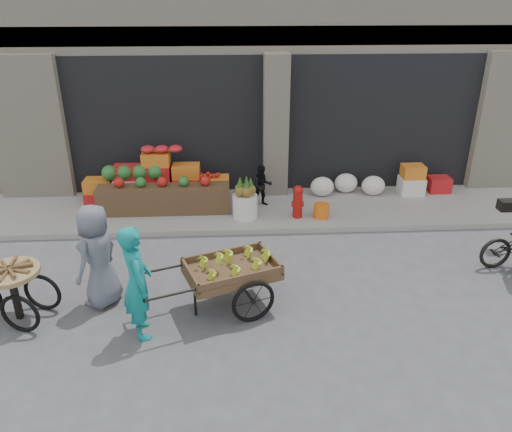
{
  "coord_description": "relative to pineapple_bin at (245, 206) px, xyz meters",
  "views": [
    {
      "loc": [
        -1.05,
        -5.96,
        4.57
      ],
      "look_at": [
        -0.63,
        1.52,
        1.1
      ],
      "focal_mm": 35.0,
      "sensor_mm": 36.0,
      "label": 1
    }
  ],
  "objects": [
    {
      "name": "ground",
      "position": [
        0.75,
        -3.6,
        -0.37
      ],
      "size": [
        80.0,
        80.0,
        0.0
      ],
      "primitive_type": "plane",
      "color": "#424244",
      "rests_on": "ground"
    },
    {
      "name": "sidewalk",
      "position": [
        0.75,
        0.5,
        -0.31
      ],
      "size": [
        18.0,
        2.2,
        0.12
      ],
      "primitive_type": "cube",
      "color": "gray",
      "rests_on": "ground"
    },
    {
      "name": "building",
      "position": [
        0.75,
        4.43,
        3.0
      ],
      "size": [
        14.0,
        6.45,
        7.0
      ],
      "color": "beige",
      "rests_on": "ground"
    },
    {
      "name": "fruit_display",
      "position": [
        -1.73,
        0.78,
        0.3
      ],
      "size": [
        3.1,
        1.12,
        1.24
      ],
      "color": "red",
      "rests_on": "sidewalk"
    },
    {
      "name": "pineapple_bin",
      "position": [
        0.0,
        0.0,
        0.0
      ],
      "size": [
        0.52,
        0.52,
        0.5
      ],
      "primitive_type": "cylinder",
      "color": "silver",
      "rests_on": "sidewalk"
    },
    {
      "name": "fire_hydrant",
      "position": [
        1.1,
        -0.05,
        0.13
      ],
      "size": [
        0.22,
        0.22,
        0.71
      ],
      "color": "#A5140F",
      "rests_on": "sidewalk"
    },
    {
      "name": "orange_bucket",
      "position": [
        1.6,
        -0.1,
        -0.1
      ],
      "size": [
        0.32,
        0.32,
        0.3
      ],
      "primitive_type": "cylinder",
      "color": "orange",
      "rests_on": "sidewalk"
    },
    {
      "name": "right_bay_goods",
      "position": [
        3.36,
        1.1,
        0.04
      ],
      "size": [
        3.35,
        0.6,
        0.7
      ],
      "color": "silver",
      "rests_on": "sidewalk"
    },
    {
      "name": "seated_person",
      "position": [
        0.4,
        0.6,
        0.21
      ],
      "size": [
        0.51,
        0.43,
        0.93
      ],
      "primitive_type": "imported",
      "rotation": [
        0.0,
        0.0,
        0.17
      ],
      "color": "black",
      "rests_on": "sidewalk"
    },
    {
      "name": "banana_cart",
      "position": [
        -0.35,
        -3.06,
        0.33
      ],
      "size": [
        2.47,
        1.63,
        0.96
      ],
      "rotation": [
        0.0,
        0.0,
        0.35
      ],
      "color": "brown",
      "rests_on": "ground"
    },
    {
      "name": "vendor_woman",
      "position": [
        -1.61,
        -3.63,
        0.49
      ],
      "size": [
        0.59,
        0.72,
        1.71
      ],
      "primitive_type": "imported",
      "rotation": [
        0.0,
        0.0,
        1.9
      ],
      "color": "#107D7D",
      "rests_on": "ground"
    },
    {
      "name": "tricycle_cart",
      "position": [
        -3.52,
        -3.17,
        0.2
      ],
      "size": [
        1.46,
        1.02,
        0.95
      ],
      "rotation": [
        0.0,
        0.0,
        -0.25
      ],
      "color": "#9E7F51",
      "rests_on": "ground"
    },
    {
      "name": "vendor_grey",
      "position": [
        -2.34,
        -2.82,
        0.46
      ],
      "size": [
        0.83,
        0.96,
        1.66
      ],
      "primitive_type": "imported",
      "rotation": [
        0.0,
        0.0,
        -2.02
      ],
      "color": "slate",
      "rests_on": "ground"
    }
  ]
}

